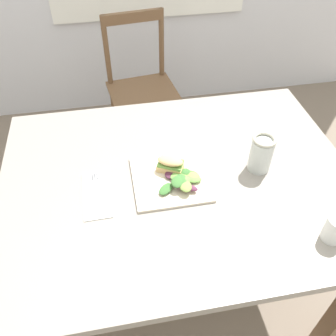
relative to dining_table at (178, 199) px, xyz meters
The scene contains 10 objects.
ground_plane 0.63m from the dining_table, 32.75° to the right, with size 7.52×7.52×0.00m, color #7A6B5B.
dining_table is the anchor object (origin of this frame).
chair_wooden_far 1.08m from the dining_table, 90.25° to the left, with size 0.45×0.45×0.87m.
plate_lunch 0.13m from the dining_table, 166.29° to the right, with size 0.26×0.26×0.01m, color beige.
sandwich_half_front 0.16m from the dining_table, 127.59° to the left, with size 0.10×0.09×0.06m.
salad_mixed_greens 0.15m from the dining_table, 83.92° to the right, with size 0.17×0.13×0.04m.
napkin_folded 0.31m from the dining_table, behind, with size 0.09×0.22×0.00m, color white.
fork_on_napkin 0.31m from the dining_table, behind, with size 0.03×0.19×0.00m.
mason_jar_iced_tea 0.34m from the dining_table, ahead, with size 0.08×0.08×0.14m.
cup_extra_side 0.54m from the dining_table, 39.93° to the right, with size 0.06×0.06×0.09m, color white.
Camera 1 is at (-0.27, -0.80, 1.63)m, focal length 38.14 mm.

